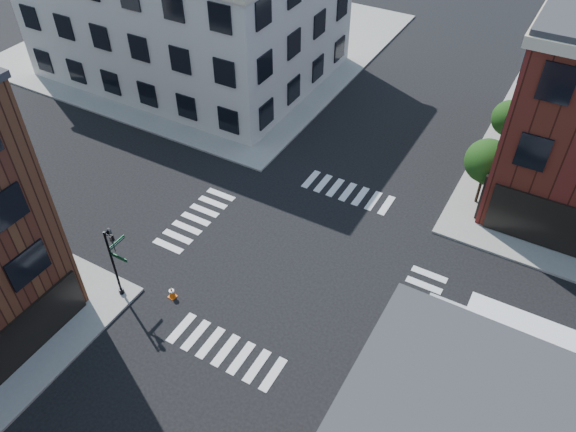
# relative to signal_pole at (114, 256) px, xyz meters

# --- Properties ---
(ground) EXTENTS (120.00, 120.00, 0.00)m
(ground) POSITION_rel_signal_pole_xyz_m (6.72, 6.68, -2.86)
(ground) COLOR black
(ground) RESTS_ON ground
(sidewalk_nw) EXTENTS (30.00, 30.00, 0.15)m
(sidewalk_nw) POSITION_rel_signal_pole_xyz_m (-14.28, 27.68, -2.78)
(sidewalk_nw) COLOR gray
(sidewalk_nw) RESTS_ON ground
(building_nw) EXTENTS (22.00, 16.00, 11.00)m
(building_nw) POSITION_rel_signal_pole_xyz_m (-12.28, 22.68, 2.64)
(building_nw) COLOR beige
(building_nw) RESTS_ON ground
(tree_near) EXTENTS (2.69, 2.69, 4.49)m
(tree_near) POSITION_rel_signal_pole_xyz_m (14.28, 16.65, 0.30)
(tree_near) COLOR black
(tree_near) RESTS_ON ground
(tree_far) EXTENTS (2.43, 2.43, 4.07)m
(tree_far) POSITION_rel_signal_pole_xyz_m (14.28, 22.65, 0.02)
(tree_far) COLOR black
(tree_far) RESTS_ON ground
(signal_pole) EXTENTS (1.29, 1.24, 4.60)m
(signal_pole) POSITION_rel_signal_pole_xyz_m (0.00, 0.00, 0.00)
(signal_pole) COLOR black
(signal_pole) RESTS_ON ground
(box_truck) EXTENTS (7.72, 2.48, 3.47)m
(box_truck) POSITION_rel_signal_pole_xyz_m (18.44, 4.88, -1.05)
(box_truck) COLOR silver
(box_truck) RESTS_ON ground
(traffic_cone) EXTENTS (0.43, 0.43, 0.73)m
(traffic_cone) POSITION_rel_signal_pole_xyz_m (2.35, 1.08, -2.51)
(traffic_cone) COLOR #F65D0A
(traffic_cone) RESTS_ON ground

